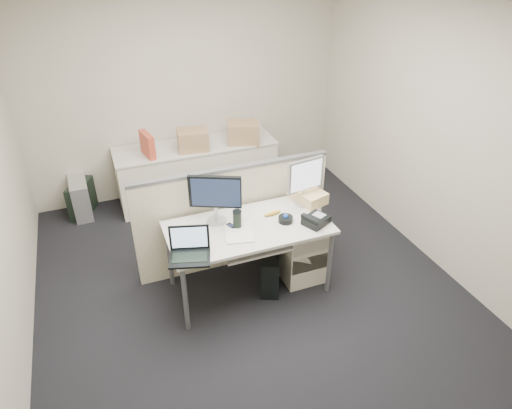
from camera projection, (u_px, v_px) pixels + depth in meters
name	position (u px, v px, depth m)	size (l,w,h in m)	color
floor	(249.00, 287.00, 4.56)	(4.00, 4.50, 0.01)	black
wall_back	(185.00, 90.00, 5.65)	(4.00, 0.02, 2.70)	#B4AC9D
wall_front	(419.00, 373.00, 2.07)	(4.00, 0.02, 2.70)	#B4AC9D
wall_right	(439.00, 133.00, 4.47)	(0.02, 4.50, 2.70)	#B4AC9D
desk	(248.00, 232.00, 4.21)	(1.50, 0.75, 0.73)	beige
keyboard_tray	(255.00, 247.00, 4.09)	(0.62, 0.32, 0.02)	beige
drawer_pedestal	(298.00, 246.00, 4.60)	(0.40, 0.55, 0.65)	beige
cubicle_partition	(233.00, 218.00, 4.63)	(2.00, 0.06, 1.10)	beige
back_counter	(197.00, 172.00, 5.91)	(2.00, 0.60, 0.72)	beige
monitor_main	(215.00, 200.00, 4.12)	(0.48, 0.18, 0.48)	black
monitor_small	(305.00, 182.00, 4.40)	(0.39, 0.20, 0.48)	#B7B7BC
laptop	(189.00, 247.00, 3.70)	(0.34, 0.25, 0.25)	black
trackball	(286.00, 219.00, 4.23)	(0.14, 0.14, 0.05)	black
desk_phone	(316.00, 220.00, 4.20)	(0.22, 0.18, 0.07)	black
paper_stack	(239.00, 233.00, 4.08)	(0.24, 0.31, 0.01)	silver
sticky_pad	(249.00, 235.00, 4.05)	(0.08, 0.08, 0.01)	#EFED40
travel_mug	(237.00, 220.00, 4.12)	(0.08, 0.08, 0.16)	black
banana	(272.00, 213.00, 4.34)	(0.18, 0.04, 0.04)	gold
cellphone	(231.00, 226.00, 4.17)	(0.05, 0.10, 0.01)	black
manila_folders	(309.00, 196.00, 4.53)	(0.24, 0.31, 0.12)	beige
keyboard	(259.00, 241.00, 4.13)	(0.41, 0.14, 0.02)	black
pc_tower_desk	(270.00, 269.00, 4.48)	(0.17, 0.44, 0.41)	black
pc_tower_spare_dark	(82.00, 199.00, 5.62)	(0.18, 0.46, 0.43)	black
pc_tower_spare_silver	(81.00, 197.00, 5.61)	(0.20, 0.50, 0.47)	#B7B7BC
cardboard_box_left	(193.00, 141.00, 5.54)	(0.36, 0.27, 0.27)	#9D7458
cardboard_box_right	(243.00, 133.00, 5.74)	(0.39, 0.30, 0.28)	#9D7458
red_binder	(147.00, 145.00, 5.38)	(0.08, 0.32, 0.30)	#B94029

